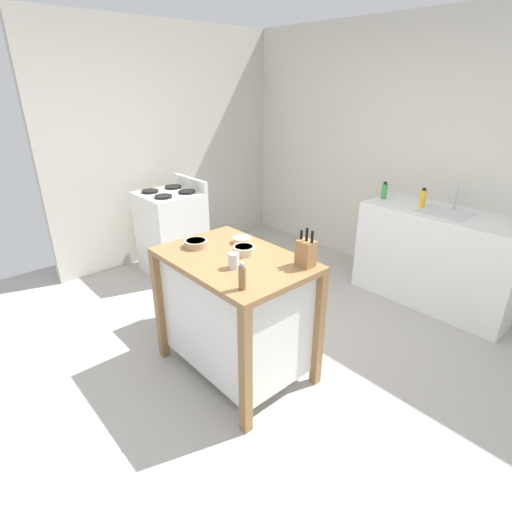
{
  "coord_description": "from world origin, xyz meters",
  "views": [
    {
      "loc": [
        1.83,
        -1.57,
        1.99
      ],
      "look_at": [
        -0.09,
        0.14,
        0.87
      ],
      "focal_mm": 28.01,
      "sensor_mm": 36.0,
      "label": 1
    }
  ],
  "objects_px": {
    "bottle_spray_cleaner": "(384,191)",
    "stove": "(172,232)",
    "kitchen_island": "(235,309)",
    "sink_faucet": "(456,198)",
    "drinking_cup": "(234,261)",
    "bowl_ceramic_small": "(196,243)",
    "trash_bin": "(185,292)",
    "knife_block": "(306,253)",
    "pepper_grinder": "(242,277)",
    "bowl_ceramic_wide": "(242,240)",
    "bottle_hand_soap": "(423,198)",
    "bowl_stoneware_deep": "(244,250)"
  },
  "relations": [
    {
      "from": "bowl_stoneware_deep",
      "to": "trash_bin",
      "type": "bearing_deg",
      "value": -177.69
    },
    {
      "from": "kitchen_island",
      "to": "pepper_grinder",
      "type": "height_order",
      "value": "pepper_grinder"
    },
    {
      "from": "bottle_spray_cleaner",
      "to": "sink_faucet",
      "type": "bearing_deg",
      "value": 14.63
    },
    {
      "from": "bowl_stoneware_deep",
      "to": "drinking_cup",
      "type": "relative_size",
      "value": 1.52
    },
    {
      "from": "drinking_cup",
      "to": "bottle_spray_cleaner",
      "type": "xyz_separation_m",
      "value": [
        -0.28,
        2.16,
        0.02
      ]
    },
    {
      "from": "bowl_ceramic_wide",
      "to": "bottle_spray_cleaner",
      "type": "height_order",
      "value": "bottle_spray_cleaner"
    },
    {
      "from": "sink_faucet",
      "to": "trash_bin",
      "type": "bearing_deg",
      "value": -119.9
    },
    {
      "from": "bowl_stoneware_deep",
      "to": "bowl_ceramic_wide",
      "type": "xyz_separation_m",
      "value": [
        -0.16,
        0.12,
        -0.01
      ]
    },
    {
      "from": "kitchen_island",
      "to": "bowl_stoneware_deep",
      "type": "xyz_separation_m",
      "value": [
        0.0,
        0.09,
        0.43
      ]
    },
    {
      "from": "stove",
      "to": "bottle_hand_soap",
      "type": "bearing_deg",
      "value": 36.16
    },
    {
      "from": "trash_bin",
      "to": "bottle_hand_soap",
      "type": "relative_size",
      "value": 3.41
    },
    {
      "from": "kitchen_island",
      "to": "stove",
      "type": "relative_size",
      "value": 1.03
    },
    {
      "from": "bowl_stoneware_deep",
      "to": "bottle_hand_soap",
      "type": "height_order",
      "value": "bottle_hand_soap"
    },
    {
      "from": "trash_bin",
      "to": "stove",
      "type": "relative_size",
      "value": 0.61
    },
    {
      "from": "bottle_spray_cleaner",
      "to": "stove",
      "type": "relative_size",
      "value": 0.17
    },
    {
      "from": "bowl_ceramic_small",
      "to": "bottle_hand_soap",
      "type": "relative_size",
      "value": 0.9
    },
    {
      "from": "kitchen_island",
      "to": "bowl_ceramic_small",
      "type": "height_order",
      "value": "bowl_ceramic_small"
    },
    {
      "from": "pepper_grinder",
      "to": "bottle_hand_soap",
      "type": "height_order",
      "value": "bottle_hand_soap"
    },
    {
      "from": "knife_block",
      "to": "stove",
      "type": "relative_size",
      "value": 0.25
    },
    {
      "from": "trash_bin",
      "to": "stove",
      "type": "distance_m",
      "value": 1.16
    },
    {
      "from": "bowl_ceramic_wide",
      "to": "bowl_ceramic_small",
      "type": "height_order",
      "value": "bowl_ceramic_small"
    },
    {
      "from": "knife_block",
      "to": "drinking_cup",
      "type": "height_order",
      "value": "knife_block"
    },
    {
      "from": "kitchen_island",
      "to": "sink_faucet",
      "type": "xyz_separation_m",
      "value": [
        0.48,
        2.23,
        0.5
      ]
    },
    {
      "from": "bowl_ceramic_small",
      "to": "pepper_grinder",
      "type": "distance_m",
      "value": 0.72
    },
    {
      "from": "bowl_ceramic_wide",
      "to": "trash_bin",
      "type": "bearing_deg",
      "value": -166.17
    },
    {
      "from": "knife_block",
      "to": "bowl_ceramic_small",
      "type": "relative_size",
      "value": 1.53
    },
    {
      "from": "drinking_cup",
      "to": "bottle_spray_cleaner",
      "type": "distance_m",
      "value": 2.18
    },
    {
      "from": "kitchen_island",
      "to": "sink_faucet",
      "type": "distance_m",
      "value": 2.33
    },
    {
      "from": "pepper_grinder",
      "to": "bowl_ceramic_wide",
      "type": "bearing_deg",
      "value": 140.43
    },
    {
      "from": "knife_block",
      "to": "kitchen_island",
      "type": "bearing_deg",
      "value": -147.85
    },
    {
      "from": "knife_block",
      "to": "bowl_ceramic_wide",
      "type": "relative_size",
      "value": 1.95
    },
    {
      "from": "kitchen_island",
      "to": "pepper_grinder",
      "type": "xyz_separation_m",
      "value": [
        0.38,
        -0.24,
        0.48
      ]
    },
    {
      "from": "bowl_ceramic_wide",
      "to": "stove",
      "type": "distance_m",
      "value": 1.74
    },
    {
      "from": "bottle_spray_cleaner",
      "to": "bottle_hand_soap",
      "type": "bearing_deg",
      "value": 0.24
    },
    {
      "from": "knife_block",
      "to": "bowl_stoneware_deep",
      "type": "xyz_separation_m",
      "value": [
        -0.41,
        -0.17,
        -0.06
      ]
    },
    {
      "from": "kitchen_island",
      "to": "trash_bin",
      "type": "xyz_separation_m",
      "value": [
        -0.77,
        0.06,
        -0.19
      ]
    },
    {
      "from": "sink_faucet",
      "to": "bottle_hand_soap",
      "type": "distance_m",
      "value": 0.28
    },
    {
      "from": "pepper_grinder",
      "to": "sink_faucet",
      "type": "relative_size",
      "value": 0.76
    },
    {
      "from": "kitchen_island",
      "to": "bottle_hand_soap",
      "type": "height_order",
      "value": "bottle_hand_soap"
    },
    {
      "from": "stove",
      "to": "knife_block",
      "type": "bearing_deg",
      "value": -7.91
    },
    {
      "from": "pepper_grinder",
      "to": "sink_faucet",
      "type": "xyz_separation_m",
      "value": [
        0.1,
        2.47,
        0.02
      ]
    },
    {
      "from": "bowl_ceramic_small",
      "to": "stove",
      "type": "relative_size",
      "value": 0.16
    },
    {
      "from": "bowl_stoneware_deep",
      "to": "knife_block",
      "type": "bearing_deg",
      "value": 22.36
    },
    {
      "from": "bowl_ceramic_small",
      "to": "kitchen_island",
      "type": "bearing_deg",
      "value": 14.57
    },
    {
      "from": "knife_block",
      "to": "sink_faucet",
      "type": "height_order",
      "value": "knife_block"
    },
    {
      "from": "sink_faucet",
      "to": "bottle_spray_cleaner",
      "type": "xyz_separation_m",
      "value": [
        -0.63,
        -0.16,
        -0.03
      ]
    },
    {
      "from": "bottle_spray_cleaner",
      "to": "bottle_hand_soap",
      "type": "distance_m",
      "value": 0.4
    },
    {
      "from": "sink_faucet",
      "to": "stove",
      "type": "distance_m",
      "value": 2.88
    },
    {
      "from": "trash_bin",
      "to": "bowl_ceramic_small",
      "type": "bearing_deg",
      "value": -17.53
    },
    {
      "from": "bowl_stoneware_deep",
      "to": "bottle_spray_cleaner",
      "type": "relative_size",
      "value": 0.89
    }
  ]
}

